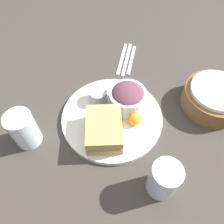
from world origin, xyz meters
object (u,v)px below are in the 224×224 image
object	(u,v)px
sandwich	(104,129)
bread_basket	(214,97)
plate	(112,117)
salad_bowl	(127,97)
dressing_cup	(98,96)
drink_glass	(163,180)
knife	(127,59)
spoon	(131,60)
fork	(122,58)
water_glass	(24,129)

from	to	relation	value
sandwich	bread_basket	bearing A→B (deg)	112.36
plate	salad_bowl	distance (m)	0.08
sandwich	salad_bowl	bearing A→B (deg)	150.18
salad_bowl	dressing_cup	distance (m)	0.09
sandwich	drink_glass	world-z (taller)	drink_glass
dressing_cup	knife	size ratio (longest dim) A/B	0.30
knife	spoon	distance (m)	0.02
drink_glass	fork	bearing A→B (deg)	-167.47
plate	bread_basket	distance (m)	0.32
spoon	water_glass	distance (m)	0.46
salad_bowl	drink_glass	size ratio (longest dim) A/B	1.02
water_glass	sandwich	bearing A→B (deg)	94.52
bread_basket	fork	bearing A→B (deg)	-125.11
fork	spoon	xyz separation A→B (m)	(0.01, 0.04, 0.00)
plate	spoon	bearing A→B (deg)	167.27
bread_basket	fork	size ratio (longest dim) A/B	1.09
sandwich	drink_glass	distance (m)	0.20
dressing_cup	knife	world-z (taller)	dressing_cup
salad_bowl	water_glass	bearing A→B (deg)	-65.57
sandwich	drink_glass	bearing A→B (deg)	47.78
plate	spoon	size ratio (longest dim) A/B	1.94
salad_bowl	water_glass	xyz separation A→B (m)	(0.13, -0.28, 0.00)
salad_bowl	drink_glass	world-z (taller)	drink_glass
salad_bowl	fork	size ratio (longest dim) A/B	0.64
plate	knife	world-z (taller)	plate
knife	bread_basket	bearing A→B (deg)	-117.53
plate	water_glass	size ratio (longest dim) A/B	2.70
spoon	sandwich	bearing A→B (deg)	175.62
spoon	water_glass	world-z (taller)	water_glass
plate	sandwich	xyz separation A→B (m)	(0.07, -0.02, 0.04)
bread_basket	fork	xyz separation A→B (m)	(-0.20, -0.29, -0.03)
salad_bowl	spoon	distance (m)	0.23
sandwich	knife	world-z (taller)	sandwich
fork	water_glass	xyz separation A→B (m)	(0.35, -0.26, 0.05)
fork	knife	xyz separation A→B (m)	(0.00, 0.02, 0.00)
drink_glass	water_glass	bearing A→B (deg)	-107.95
plate	bread_basket	world-z (taller)	bread_basket
sandwich	fork	size ratio (longest dim) A/B	0.77
sandwich	salad_bowl	distance (m)	0.12
knife	fork	bearing A→B (deg)	90.00
knife	spoon	size ratio (longest dim) A/B	1.17
plate	sandwich	distance (m)	0.08
plate	spoon	distance (m)	0.27
dressing_cup	fork	xyz separation A→B (m)	(-0.21, 0.07, -0.03)
dressing_cup	salad_bowl	bearing A→B (deg)	79.66
sandwich	knife	bearing A→B (deg)	169.71
sandwich	knife	xyz separation A→B (m)	(-0.33, 0.06, -0.04)
sandwich	dressing_cup	size ratio (longest dim) A/B	2.45
salad_bowl	fork	xyz separation A→B (m)	(-0.23, -0.02, -0.05)
bread_basket	knife	size ratio (longest dim) A/B	1.04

